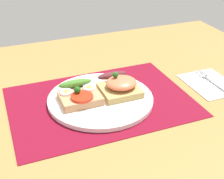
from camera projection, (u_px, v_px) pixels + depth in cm
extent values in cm
cube|color=#9F783E|center=(101.00, 107.00, 78.88)|extent=(120.00, 90.00, 3.20)
cube|color=maroon|center=(101.00, 101.00, 78.01)|extent=(43.40, 30.86, 0.30)
cylinder|color=white|center=(100.00, 99.00, 77.68)|extent=(25.48, 25.48, 1.05)
cube|color=tan|center=(80.00, 98.00, 75.18)|extent=(9.40, 7.81, 1.84)
cylinder|color=red|center=(82.00, 97.00, 73.43)|extent=(5.15, 5.15, 0.60)
ellipsoid|color=#447A29|center=(75.00, 83.00, 77.75)|extent=(8.27, 2.20, 1.80)
sphere|color=#1E5919|center=(78.00, 90.00, 73.84)|extent=(1.60, 1.60, 1.60)
cylinder|color=white|center=(66.00, 92.00, 75.29)|extent=(3.04, 3.04, 0.50)
cylinder|color=yellow|center=(66.00, 91.00, 75.13)|extent=(1.37, 1.37, 0.16)
cylinder|color=white|center=(89.00, 88.00, 77.06)|extent=(3.04, 3.04, 0.50)
cylinder|color=yellow|center=(89.00, 87.00, 76.90)|extent=(1.37, 1.37, 0.16)
cube|color=tan|center=(119.00, 90.00, 78.89)|extent=(9.25, 8.73, 1.65)
ellipsoid|color=#ED724B|center=(122.00, 83.00, 77.54)|extent=(7.58, 6.98, 2.47)
ellipsoid|color=#592429|center=(112.00, 75.00, 81.87)|extent=(7.86, 2.20, 1.80)
sphere|color=#1E5919|center=(115.00, 75.00, 77.13)|extent=(1.40, 1.40, 1.40)
cube|color=white|center=(210.00, 83.00, 85.70)|extent=(11.70, 14.72, 0.60)
cube|color=#B7B7BC|center=(218.00, 85.00, 84.04)|extent=(0.80, 10.43, 0.32)
cube|color=#B7B7BC|center=(205.00, 76.00, 88.40)|extent=(1.50, 1.20, 0.32)
cube|color=#B7B7BC|center=(199.00, 73.00, 89.81)|extent=(0.32, 2.80, 0.32)
cube|color=#B7B7BC|center=(201.00, 73.00, 90.02)|extent=(0.32, 2.80, 0.32)
cube|color=#B7B7BC|center=(203.00, 72.00, 90.23)|extent=(0.32, 2.80, 0.32)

